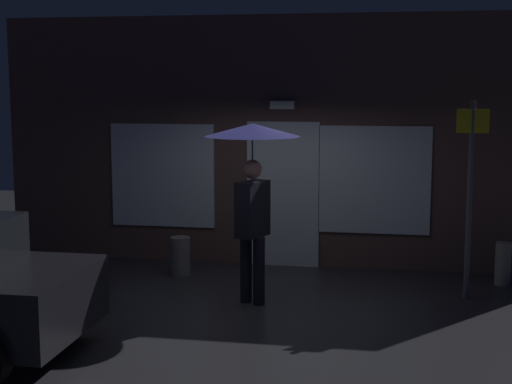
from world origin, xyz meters
The scene contains 6 objects.
ground_plane centered at (0.00, 0.00, 0.00)m, with size 18.00×18.00×0.00m, color #2D2D33.
building_facade centered at (-0.01, 2.34, 1.87)m, with size 8.80×0.48×3.78m.
person_with_umbrella centered at (-0.09, 0.13, 1.77)m, with size 1.19×1.19×2.28m.
street_sign_post centered at (2.60, 0.82, 1.44)m, with size 0.40×0.07×2.55m.
sidewalk_bollard centered at (-1.38, 1.34, 0.28)m, with size 0.29×0.29×0.56m, color slate.
sidewalk_bollard_2 centered at (3.16, 1.61, 0.30)m, with size 0.21×0.21×0.59m, color #9E998E.
Camera 1 is at (1.60, -9.05, 2.77)m, focal length 53.17 mm.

